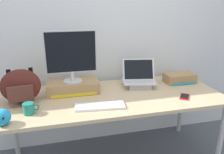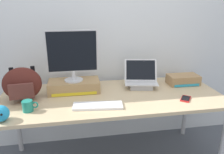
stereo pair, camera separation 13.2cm
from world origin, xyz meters
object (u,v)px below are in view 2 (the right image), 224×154
toner_box_yellow (74,86)px  open_laptop (141,82)px  coffee_mug (28,106)px  toner_box_cyan (183,80)px  cell_phone (186,99)px  messenger_backpack (22,84)px  external_keyboard (98,106)px  desktop_monitor (72,55)px  plush_toy (1,113)px

toner_box_yellow → open_laptop: bearing=0.5°
coffee_mug → toner_box_cyan: 1.55m
toner_box_yellow → cell_phone: 1.05m
messenger_backpack → cell_phone: (1.43, -0.24, -0.14)m
open_laptop → cell_phone: 0.48m
cell_phone → toner_box_cyan: (0.16, 0.37, 0.04)m
external_keyboard → coffee_mug: (-0.55, 0.02, 0.03)m
toner_box_yellow → messenger_backpack: bearing=-164.4°
open_laptop → messenger_backpack: 1.13m
coffee_mug → toner_box_cyan: bearing=13.9°
cell_phone → toner_box_yellow: bearing=-164.1°
toner_box_yellow → toner_box_cyan: bearing=0.4°
toner_box_yellow → desktop_monitor: size_ratio=1.01×
messenger_backpack → desktop_monitor: bearing=9.8°
external_keyboard → plush_toy: 0.73m
external_keyboard → plush_toy: (-0.72, -0.11, 0.05)m
plush_toy → external_keyboard: bearing=8.7°
messenger_backpack → plush_toy: bearing=-108.7°
cell_phone → toner_box_cyan: toner_box_cyan is taller
external_keyboard → messenger_backpack: 0.70m
coffee_mug → external_keyboard: bearing=-1.9°
messenger_backpack → coffee_mug: bearing=-77.3°
toner_box_yellow → messenger_backpack: 0.47m
open_laptop → coffee_mug: 1.10m
open_laptop → coffee_mug: (-1.04, -0.37, -0.01)m
desktop_monitor → toner_box_cyan: (1.14, 0.01, -0.32)m
external_keyboard → cell_phone: (0.79, 0.02, -0.01)m
desktop_monitor → external_keyboard: bearing=-63.9°
desktop_monitor → plush_toy: desktop_monitor is taller
toner_box_yellow → coffee_mug: bearing=-135.1°
external_keyboard → cell_phone: bearing=7.2°
desktop_monitor → cell_phone: (0.98, -0.36, -0.36)m
desktop_monitor → cell_phone: size_ratio=3.06×
desktop_monitor → toner_box_cyan: 1.18m
toner_box_cyan → toner_box_yellow: bearing=-179.6°
desktop_monitor → messenger_backpack: desktop_monitor is taller
open_laptop → external_keyboard: size_ratio=0.86×
messenger_backpack → cell_phone: size_ratio=2.20×
toner_box_yellow → plush_toy: bearing=-137.1°
toner_box_yellow → open_laptop: 0.67m
desktop_monitor → cell_phone: desktop_monitor is taller
toner_box_yellow → desktop_monitor: desktop_monitor is taller
toner_box_yellow → plush_toy: (-0.53, -0.49, 0.01)m
external_keyboard → coffee_mug: size_ratio=3.36×
desktop_monitor → coffee_mug: size_ratio=3.83×
toner_box_cyan → desktop_monitor: bearing=-179.6°
messenger_backpack → plush_toy: messenger_backpack is taller
open_laptop → plush_toy: bearing=-146.9°
toner_box_yellow → external_keyboard: toner_box_yellow is taller
desktop_monitor → cell_phone: bearing=-20.5°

